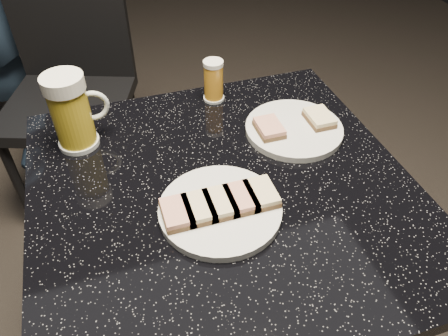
{
  "coord_description": "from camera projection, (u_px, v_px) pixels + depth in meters",
  "views": [
    {
      "loc": [
        -0.18,
        -0.54,
        1.32
      ],
      "look_at": [
        0.0,
        0.0,
        0.8
      ],
      "focal_mm": 35.0,
      "sensor_mm": 36.0,
      "label": 1
    }
  ],
  "objects": [
    {
      "name": "chair",
      "position": [
        70.0,
        84.0,
        1.55
      ],
      "size": [
        0.53,
        0.53,
        0.88
      ],
      "color": "black",
      "rests_on": "floor"
    },
    {
      "name": "plate_small",
      "position": [
        294.0,
        129.0,
        0.93
      ],
      "size": [
        0.21,
        0.21,
        0.01
      ],
      "primitive_type": "cylinder",
      "color": "silver",
      "rests_on": "table"
    },
    {
      "name": "canapes_on_plate_small",
      "position": [
        295.0,
        123.0,
        0.92
      ],
      "size": [
        0.17,
        0.07,
        0.02
      ],
      "color": "#4C3521",
      "rests_on": "plate_small"
    },
    {
      "name": "table",
      "position": [
        224.0,
        266.0,
        0.97
      ],
      "size": [
        0.7,
        0.7,
        0.75
      ],
      "color": "black",
      "rests_on": "floor"
    },
    {
      "name": "beer_tumbler",
      "position": [
        214.0,
        81.0,
        0.99
      ],
      "size": [
        0.05,
        0.05,
        0.1
      ],
      "color": "silver",
      "rests_on": "table"
    },
    {
      "name": "plate_large",
      "position": [
        220.0,
        210.0,
        0.76
      ],
      "size": [
        0.21,
        0.21,
        0.01
      ],
      "primitive_type": "cylinder",
      "color": "silver",
      "rests_on": "table"
    },
    {
      "name": "beer_mug",
      "position": [
        72.0,
        111.0,
        0.85
      ],
      "size": [
        0.12,
        0.08,
        0.16
      ],
      "color": "silver",
      "rests_on": "table"
    },
    {
      "name": "canapes_on_plate_large",
      "position": [
        220.0,
        203.0,
        0.74
      ],
      "size": [
        0.2,
        0.07,
        0.02
      ],
      "color": "#4C3521",
      "rests_on": "plate_large"
    }
  ]
}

